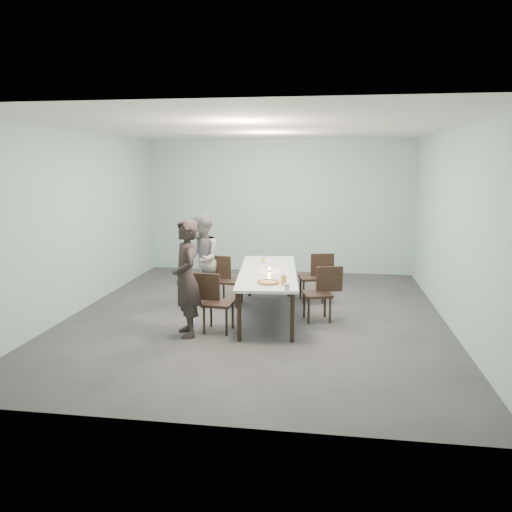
# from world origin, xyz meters

# --- Properties ---
(ground) EXTENTS (7.00, 7.00, 0.00)m
(ground) POSITION_xyz_m (0.00, 0.00, 0.00)
(ground) COLOR #333335
(ground) RESTS_ON ground
(room_shell) EXTENTS (6.02, 7.02, 3.01)m
(room_shell) POSITION_xyz_m (0.00, 0.00, 2.03)
(room_shell) COLOR #96BDBD
(room_shell) RESTS_ON ground
(table) EXTENTS (1.15, 2.68, 0.75)m
(table) POSITION_xyz_m (0.19, 0.06, 0.69)
(table) COLOR white
(table) RESTS_ON ground
(chair_near_left) EXTENTS (0.62, 0.45, 0.87)m
(chair_near_left) POSITION_xyz_m (-0.52, -0.82, 0.50)
(chair_near_left) COLOR black
(chair_near_left) RESTS_ON ground
(chair_far_left) EXTENTS (0.63, 0.47, 0.87)m
(chair_far_left) POSITION_xyz_m (-0.63, 0.59, 0.50)
(chair_far_left) COLOR black
(chair_far_left) RESTS_ON ground
(chair_near_right) EXTENTS (0.65, 0.51, 0.87)m
(chair_near_right) POSITION_xyz_m (1.07, -0.07, 0.50)
(chair_near_right) COLOR black
(chair_near_right) RESTS_ON ground
(chair_far_right) EXTENTS (0.65, 0.50, 0.87)m
(chair_far_right) POSITION_xyz_m (0.94, 1.06, 0.50)
(chair_far_right) COLOR black
(chair_far_right) RESTS_ON ground
(diner_near) EXTENTS (0.65, 0.73, 1.69)m
(diner_near) POSITION_xyz_m (-0.85, -1.05, 0.84)
(diner_near) COLOR black
(diner_near) RESTS_ON ground
(diner_far) EXTENTS (0.79, 0.91, 1.59)m
(diner_far) POSITION_xyz_m (-1.05, 0.58, 0.80)
(diner_far) COLOR gray
(diner_far) RESTS_ON ground
(pizza) EXTENTS (0.34, 0.34, 0.04)m
(pizza) POSITION_xyz_m (0.30, -0.81, 0.77)
(pizza) COLOR white
(pizza) RESTS_ON table
(side_plate) EXTENTS (0.18, 0.18, 0.01)m
(side_plate) POSITION_xyz_m (0.41, -0.53, 0.76)
(side_plate) COLOR white
(side_plate) RESTS_ON table
(beer_glass) EXTENTS (0.08, 0.08, 0.15)m
(beer_glass) POSITION_xyz_m (0.53, -0.88, 0.82)
(beer_glass) COLOR gold
(beer_glass) RESTS_ON table
(water_tumbler) EXTENTS (0.08, 0.08, 0.09)m
(water_tumbler) POSITION_xyz_m (0.60, -1.15, 0.80)
(water_tumbler) COLOR silver
(water_tumbler) RESTS_ON table
(tealight) EXTENTS (0.06, 0.06, 0.05)m
(tealight) POSITION_xyz_m (0.21, 0.02, 0.77)
(tealight) COLOR silver
(tealight) RESTS_ON table
(amber_tumbler) EXTENTS (0.07, 0.07, 0.08)m
(amber_tumbler) POSITION_xyz_m (0.01, 0.75, 0.79)
(amber_tumbler) COLOR gold
(amber_tumbler) RESTS_ON table
(menu) EXTENTS (0.32, 0.25, 0.01)m
(menu) POSITION_xyz_m (0.00, 0.92, 0.75)
(menu) COLOR silver
(menu) RESTS_ON table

